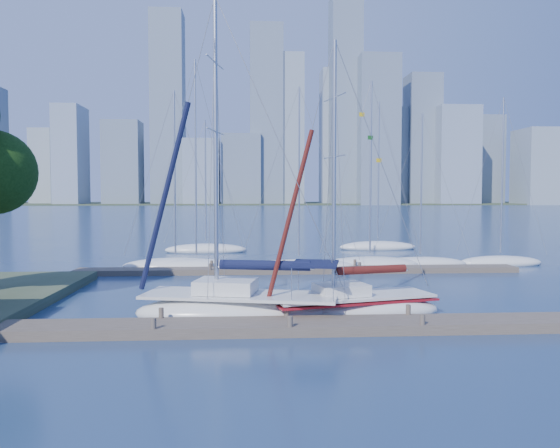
{
  "coord_description": "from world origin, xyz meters",
  "views": [
    {
      "loc": [
        -1.62,
        -20.81,
        5.27
      ],
      "look_at": [
        -0.07,
        4.0,
        3.96
      ],
      "focal_mm": 35.0,
      "sensor_mm": 36.0,
      "label": 1
    }
  ],
  "objects": [
    {
      "name": "bg_boat_3",
      "position": [
        7.34,
        18.01,
        0.29
      ],
      "size": [
        7.44,
        2.95,
        13.8
      ],
      "rotation": [
        0.0,
        0.0,
        -0.07
      ],
      "color": "silver",
      "rests_on": "ground"
    },
    {
      "name": "far_dock",
      "position": [
        2.0,
        16.0,
        0.18
      ],
      "size": [
        30.0,
        1.8,
        0.36
      ],
      "primitive_type": "cube",
      "color": "#4B4237",
      "rests_on": "ground"
    },
    {
      "name": "skyline",
      "position": [
        23.02,
        290.45,
        35.98
      ],
      "size": [
        504.57,
        51.31,
        117.02
      ],
      "color": "gray",
      "rests_on": "ground"
    },
    {
      "name": "sailboat_maroon",
      "position": [
        3.02,
        2.7,
        1.01
      ],
      "size": [
        8.06,
        4.33,
        12.4
      ],
      "rotation": [
        0.0,
        0.0,
        0.25
      ],
      "color": "silver",
      "rests_on": "ground"
    },
    {
      "name": "bg_boat_4",
      "position": [
        11.29,
        18.7,
        0.24
      ],
      "size": [
        7.27,
        4.41,
        11.61
      ],
      "rotation": [
        0.0,
        0.0,
        -0.36
      ],
      "color": "silver",
      "rests_on": "ground"
    },
    {
      "name": "far_shore",
      "position": [
        0.0,
        320.0,
        0.0
      ],
      "size": [
        800.0,
        100.0,
        1.5
      ],
      "primitive_type": "cube",
      "color": "#38472D",
      "rests_on": "ground"
    },
    {
      "name": "bg_boat_7",
      "position": [
        11.22,
        31.55,
        0.3
      ],
      "size": [
        7.9,
        4.63,
        14.66
      ],
      "rotation": [
        0.0,
        0.0,
        -0.32
      ],
      "color": "silver",
      "rests_on": "ground"
    },
    {
      "name": "sailboat_navy",
      "position": [
        -1.88,
        2.47,
        1.08
      ],
      "size": [
        9.36,
        4.76,
        14.31
      ],
      "rotation": [
        0.0,
        0.0,
        -0.21
      ],
      "color": "silver",
      "rests_on": "ground"
    },
    {
      "name": "bg_boat_0",
      "position": [
        -6.66,
        18.33,
        0.28
      ],
      "size": [
        7.75,
        3.35,
        13.02
      ],
      "rotation": [
        0.0,
        0.0,
        -0.13
      ],
      "color": "silver",
      "rests_on": "ground"
    },
    {
      "name": "near_dock",
      "position": [
        0.0,
        0.0,
        0.2
      ],
      "size": [
        26.0,
        2.0,
        0.4
      ],
      "primitive_type": "cube",
      "color": "#4B4237",
      "rests_on": "ground"
    },
    {
      "name": "ground",
      "position": [
        0.0,
        0.0,
        0.0
      ],
      "size": [
        700.0,
        700.0,
        0.0
      ],
      "primitive_type": "plane",
      "color": "#162C49",
      "rests_on": "ground"
    },
    {
      "name": "bg_boat_5",
      "position": [
        17.55,
        19.01,
        0.27
      ],
      "size": [
        6.68,
        4.41,
        12.9
      ],
      "rotation": [
        0.0,
        0.0,
        -0.39
      ],
      "color": "silver",
      "rests_on": "ground"
    },
    {
      "name": "bg_boat_2",
      "position": [
        2.09,
        17.21,
        0.26
      ],
      "size": [
        8.86,
        5.68,
        13.14
      ],
      "rotation": [
        0.0,
        0.0,
        -0.43
      ],
      "color": "silver",
      "rests_on": "ground"
    },
    {
      "name": "bg_boat_1",
      "position": [
        -5.14,
        17.91,
        0.3
      ],
      "size": [
        7.45,
        4.15,
        15.1
      ],
      "rotation": [
        0.0,
        0.0,
        0.28
      ],
      "color": "silver",
      "rests_on": "ground"
    },
    {
      "name": "bg_boat_6",
      "position": [
        -5.33,
        29.8,
        0.27
      ],
      "size": [
        7.77,
        3.09,
        12.52
      ],
      "rotation": [
        0.0,
        0.0,
        0.09
      ],
      "color": "silver",
      "rests_on": "ground"
    }
  ]
}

